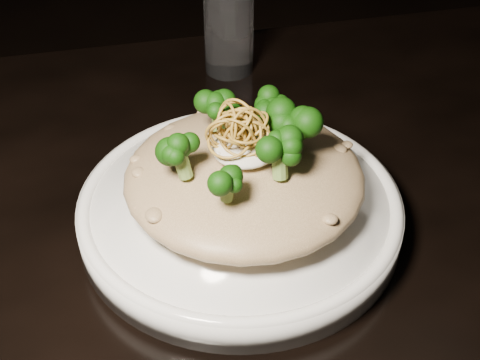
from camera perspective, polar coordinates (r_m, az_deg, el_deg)
name	(u,v)px	position (r m, az deg, el deg)	size (l,w,h in m)	color
table	(301,275)	(0.72, 5.22, -8.04)	(1.10, 0.80, 0.75)	black
plate	(240,212)	(0.64, 0.00, -2.72)	(0.31, 0.31, 0.03)	white
risotto	(244,176)	(0.62, 0.37, 0.31)	(0.22, 0.22, 0.05)	brown
broccoli	(237,135)	(0.58, -0.24, 3.83)	(0.14, 0.14, 0.05)	black
cheese	(244,148)	(0.60, 0.38, 2.71)	(0.06, 0.06, 0.02)	white
shallots	(239,124)	(0.58, -0.07, 4.77)	(0.06, 0.06, 0.04)	olive
drinking_glass	(229,31)	(0.87, -0.96, 12.60)	(0.06, 0.06, 0.11)	white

